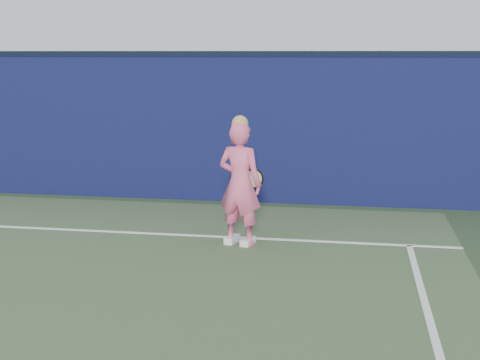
# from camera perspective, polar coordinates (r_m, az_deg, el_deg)

# --- Properties ---
(backstop_wall) EXTENTS (24.00, 0.40, 2.50)m
(backstop_wall) POSITION_cam_1_polar(r_m,az_deg,el_deg) (12.20, -9.57, 4.45)
(backstop_wall) COLOR #0C1236
(backstop_wall) RESTS_ON ground
(wall_cap) EXTENTS (24.00, 0.42, 0.10)m
(wall_cap) POSITION_cam_1_polar(r_m,az_deg,el_deg) (12.13, -9.77, 10.56)
(wall_cap) COLOR black
(wall_cap) RESTS_ON backstop_wall
(player) EXTENTS (0.70, 0.55, 1.76)m
(player) POSITION_cam_1_polar(r_m,az_deg,el_deg) (8.97, 0.00, -0.28)
(player) COLOR #E95A84
(player) RESTS_ON ground
(racket) EXTENTS (0.51, 0.26, 0.30)m
(racket) POSITION_cam_1_polar(r_m,az_deg,el_deg) (9.34, 1.03, 0.09)
(racket) COLOR black
(racket) RESTS_ON ground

